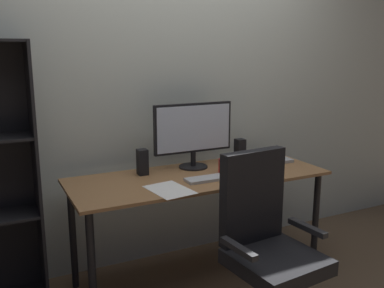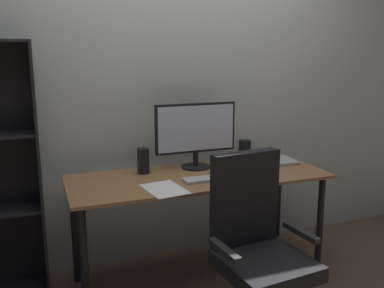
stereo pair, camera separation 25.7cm
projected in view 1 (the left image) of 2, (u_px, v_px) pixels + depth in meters
The scene contains 12 objects.
ground_plane at pixel (199, 277), 2.96m from camera, with size 12.00×12.00×0.00m, color brown.
back_wall at pixel (168, 84), 3.11m from camera, with size 6.40×0.10×2.60m, color beige.
desk at pixel (199, 187), 2.82m from camera, with size 1.69×0.64×0.74m.
monitor at pixel (193, 131), 2.92m from camera, with size 0.58×0.20×0.45m.
keyboard at pixel (208, 179), 2.69m from camera, with size 0.29×0.11×0.02m, color #B7BABC.
mouse at pixel (235, 173), 2.78m from camera, with size 0.06×0.10×0.03m, color black.
coffee_mug at pixel (224, 166), 2.85m from camera, with size 0.09×0.08×0.09m.
laptop at pixel (267, 160), 3.15m from camera, with size 0.32×0.23×0.02m, color #B7BABC.
speaker_left at pixel (142, 162), 2.79m from camera, with size 0.06×0.07×0.17m, color black.
speaker_right at pixel (240, 150), 3.12m from camera, with size 0.06×0.07×0.17m, color black.
paper_sheet at pixel (170, 190), 2.50m from camera, with size 0.21×0.30×0.00m, color white.
office_chair at pixel (267, 255), 2.31m from camera, with size 0.54×0.54×1.01m.
Camera 1 is at (-1.23, -2.39, 1.54)m, focal length 39.95 mm.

